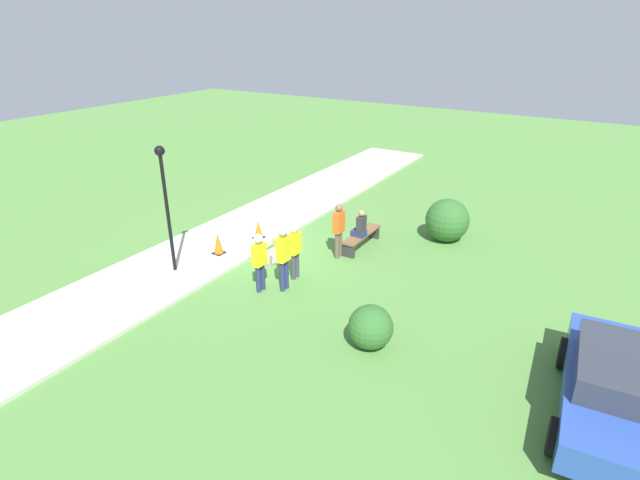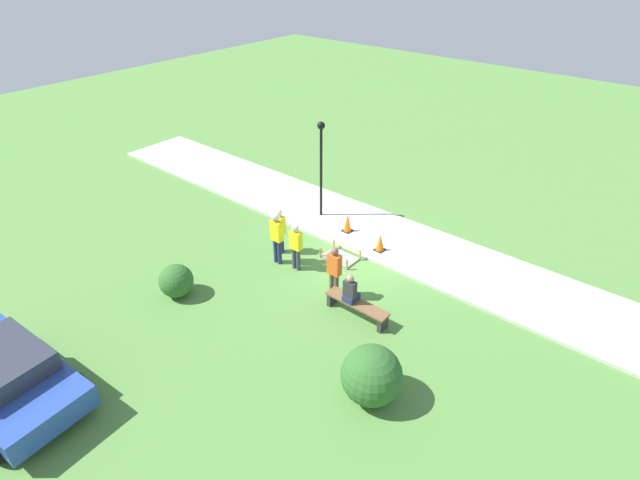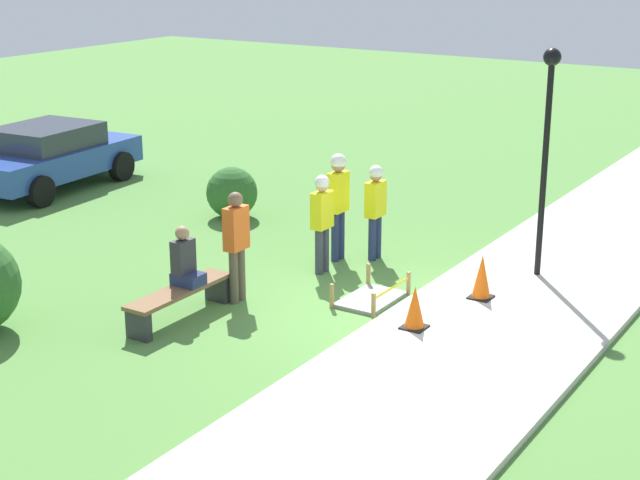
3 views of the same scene
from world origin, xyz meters
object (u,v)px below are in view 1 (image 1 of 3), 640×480
at_px(person_seated_on_bench, 360,226).
at_px(parked_car_blue, 625,390).
at_px(worker_supervisor, 283,252).
at_px(worker_trainee, 295,246).
at_px(traffic_cone_far_patch, 218,243).
at_px(bystander_in_orange_shirt, 339,228).
at_px(lamppost_near, 165,191).
at_px(park_bench, 362,237).
at_px(worker_assistant, 259,258).
at_px(traffic_cone_near_patch, 258,229).

xyz_separation_m(person_seated_on_bench, parked_car_blue, (4.25, 7.50, -0.08)).
distance_m(worker_supervisor, worker_trainee, 0.74).
distance_m(traffic_cone_far_patch, bystander_in_orange_shirt, 3.78).
xyz_separation_m(person_seated_on_bench, lamppost_near, (4.26, -3.87, 1.70)).
height_order(worker_trainee, lamppost_near, lamppost_near).
distance_m(person_seated_on_bench, bystander_in_orange_shirt, 0.91).
height_order(park_bench, person_seated_on_bench, person_seated_on_bench).
xyz_separation_m(worker_supervisor, worker_trainee, (-0.71, -0.13, -0.16)).
height_order(worker_supervisor, worker_assistant, worker_supervisor).
xyz_separation_m(traffic_cone_far_patch, park_bench, (-2.96, 3.49, -0.10)).
bearing_deg(worker_assistant, parked_car_blue, 86.81).
bearing_deg(parked_car_blue, worker_trainee, -104.94).
relative_size(traffic_cone_near_patch, park_bench, 0.32).
bearing_deg(worker_assistant, bystander_in_orange_shirt, 165.36).
height_order(person_seated_on_bench, worker_assistant, worker_assistant).
distance_m(traffic_cone_near_patch, traffic_cone_far_patch, 1.65).
bearing_deg(worker_assistant, worker_supervisor, 126.63).
relative_size(traffic_cone_near_patch, worker_assistant, 0.37).
bearing_deg(park_bench, worker_supervisor, -8.23).
distance_m(worker_supervisor, lamppost_near, 3.68).
xyz_separation_m(worker_supervisor, parked_car_blue, (0.86, 8.07, -0.40)).
bearing_deg(traffic_cone_far_patch, lamppost_near, -12.49).
height_order(bystander_in_orange_shirt, parked_car_blue, bystander_in_orange_shirt).
bearing_deg(traffic_cone_near_patch, parked_car_blue, 73.77).
height_order(traffic_cone_near_patch, worker_supervisor, worker_supervisor).
relative_size(traffic_cone_near_patch, bystander_in_orange_shirt, 0.36).
height_order(traffic_cone_far_patch, bystander_in_orange_shirt, bystander_in_orange_shirt).
relative_size(worker_supervisor, bystander_in_orange_shirt, 1.08).
bearing_deg(parked_car_blue, traffic_cone_near_patch, -110.30).
distance_m(park_bench, parked_car_blue, 8.78).
relative_size(worker_supervisor, worker_trainee, 1.12).
height_order(person_seated_on_bench, worker_trainee, worker_trainee).
bearing_deg(traffic_cone_near_patch, worker_supervisor, 49.56).
bearing_deg(person_seated_on_bench, park_bench, -166.94).
bearing_deg(person_seated_on_bench, bystander_in_orange_shirt, -21.15).
relative_size(person_seated_on_bench, worker_assistant, 0.53).
xyz_separation_m(park_bench, bystander_in_orange_shirt, (1.05, -0.27, 0.65)).
bearing_deg(worker_trainee, person_seated_on_bench, 165.39).
height_order(traffic_cone_near_patch, traffic_cone_far_patch, traffic_cone_far_patch).
distance_m(worker_assistant, worker_trainee, 1.16).
bearing_deg(park_bench, parked_car_blue, 59.41).
bearing_deg(person_seated_on_bench, parked_car_blue, 60.48).
distance_m(person_seated_on_bench, worker_assistant, 3.93).
xyz_separation_m(person_seated_on_bench, bystander_in_orange_shirt, (0.83, -0.32, 0.17)).
xyz_separation_m(person_seated_on_bench, worker_trainee, (2.67, -0.70, 0.16)).
bearing_deg(lamppost_near, worker_assistant, 99.92).
distance_m(worker_trainee, lamppost_near, 3.86).
relative_size(park_bench, person_seated_on_bench, 2.21).
bearing_deg(bystander_in_orange_shirt, lamppost_near, -46.02).
relative_size(park_bench, worker_trainee, 1.17).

